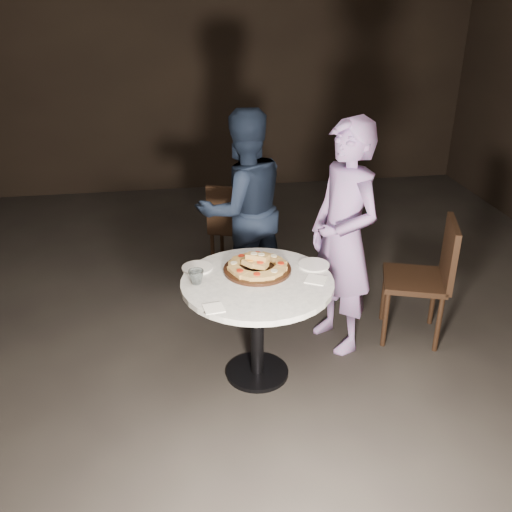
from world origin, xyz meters
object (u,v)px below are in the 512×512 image
Objects in this scene: chair_right at (429,272)px; diner_navy at (243,209)px; table at (257,299)px; water_glass at (196,277)px; serving_board at (257,269)px; chair_far at (233,222)px; diner_teal at (344,239)px; focaccia_pile at (257,264)px.

chair_right is 0.58× the size of diner_navy.
table is 13.23× the size of water_glass.
diner_navy reaches higher than serving_board.
water_glass reaches higher than serving_board.
chair_far is (0.02, 1.37, -0.08)m from table.
diner_navy is at bearing -162.28° from diner_teal.
serving_board is 1.10× the size of focaccia_pile.
table is 0.20m from focaccia_pile.
chair_right reaches higher than serving_board.
serving_board reaches higher than table.
serving_board is 0.51× the size of chair_far.
water_glass is at bearing 176.97° from table.
diner_teal is (0.93, 0.26, 0.06)m from water_glass.
table is at bearing 70.45° from diner_navy.
diner_teal reaches higher than chair_far.
diner_teal is (0.57, 0.16, 0.05)m from focaccia_pile.
water_glass is (-0.36, -0.10, 0.03)m from serving_board.
chair_far is 0.49m from diner_navy.
diner_teal is at bearing 15.46° from water_glass.
diner_teal is at bearing 137.05° from chair_far.
chair_right is (1.15, -1.12, 0.03)m from chair_far.
serving_board is 0.38m from water_glass.
focaccia_pile is at bearing 68.84° from serving_board.
serving_board is 1.18m from chair_right.
table is 1.20m from chair_right.
chair_right is at bearing 67.01° from diner_teal.
chair_right is at bearing 6.47° from serving_board.
serving_board is at bearing -94.57° from diner_teal.
diner_teal is at bearing -73.85° from chair_right.
diner_teal reaches higher than chair_right.
diner_navy is at bearing 87.92° from focaccia_pile.
diner_teal reaches higher than water_glass.
diner_teal is at bearing 111.32° from diner_navy.
diner_teal is (0.57, -1.09, 0.30)m from chair_far.
water_glass is 0.06× the size of diner_navy.
chair_far is 0.52× the size of diner_teal.
focaccia_pile is 0.43× the size of chair_right.
chair_far reaches higher than focaccia_pile.
focaccia_pile is at bearing 80.98° from table.
chair_right reaches higher than chair_far.
serving_board is 0.48× the size of chair_right.
focaccia_pile is at bearing -94.62° from diner_teal.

